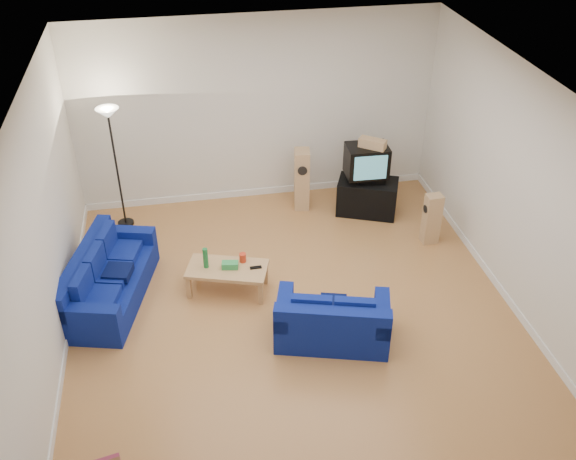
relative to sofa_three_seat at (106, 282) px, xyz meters
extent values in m
cube|color=brown|center=(2.50, -0.77, -0.28)|extent=(6.00, 6.50, 0.01)
cube|color=white|center=(2.50, -0.77, 2.92)|extent=(6.00, 6.50, 0.01)
cube|color=silver|center=(2.50, 2.48, 1.32)|extent=(6.00, 0.01, 3.20)
cube|color=silver|center=(2.50, -4.02, 1.32)|extent=(6.00, 0.01, 3.20)
cube|color=silver|center=(-0.50, -0.77, 1.32)|extent=(0.01, 6.50, 3.20)
cube|color=silver|center=(5.50, -0.77, 1.32)|extent=(0.01, 6.50, 3.20)
cube|color=white|center=(2.50, 2.47, -0.22)|extent=(6.00, 0.02, 0.12)
cube|color=white|center=(-0.49, -0.77, -0.22)|extent=(0.02, 6.50, 0.12)
cube|color=white|center=(5.49, -0.77, -0.22)|extent=(0.02, 6.50, 0.12)
cube|color=navy|center=(0.05, -0.01, -0.09)|extent=(1.33, 2.13, 0.38)
cube|color=navy|center=(-0.26, 0.07, 0.29)|extent=(0.70, 1.96, 0.39)
cube|color=navy|center=(0.28, 0.85, 0.20)|extent=(0.88, 0.41, 0.22)
cube|color=navy|center=(-0.17, -0.87, 0.20)|extent=(0.88, 0.41, 0.22)
cube|color=#060D37|center=(0.18, -0.05, 0.18)|extent=(0.44, 0.44, 0.11)
cube|color=navy|center=(2.91, -1.34, -0.11)|extent=(1.61, 1.17, 0.36)
cube|color=navy|center=(2.82, -1.64, 0.26)|extent=(1.44, 0.57, 0.37)
cube|color=navy|center=(2.30, -1.17, 0.18)|extent=(0.40, 0.83, 0.20)
cube|color=navy|center=(3.51, -1.51, 0.18)|extent=(0.40, 0.83, 0.20)
cube|color=#060D37|center=(2.94, -1.21, 0.16)|extent=(0.42, 0.42, 0.10)
cube|color=tan|center=(1.68, -0.13, 0.10)|extent=(1.23, 0.87, 0.05)
cube|color=tan|center=(1.12, -0.19, -0.11)|extent=(0.08, 0.08, 0.36)
cube|color=tan|center=(1.26, 0.24, -0.11)|extent=(0.08, 0.08, 0.36)
cube|color=tan|center=(2.09, -0.50, -0.11)|extent=(0.08, 0.08, 0.36)
cube|color=tan|center=(2.23, -0.07, -0.11)|extent=(0.08, 0.08, 0.36)
cylinder|color=#197233|center=(1.39, -0.06, 0.28)|extent=(0.10, 0.10, 0.31)
cube|color=green|center=(1.72, -0.14, 0.17)|extent=(0.24, 0.16, 0.09)
cylinder|color=red|center=(1.91, -0.03, 0.19)|extent=(0.12, 0.12, 0.13)
cube|color=black|center=(2.07, -0.21, 0.13)|extent=(0.16, 0.05, 0.02)
cube|color=black|center=(4.22, 1.56, 0.02)|extent=(1.12, 0.88, 0.60)
cube|color=black|center=(4.27, 1.60, 0.37)|extent=(0.51, 0.44, 0.10)
cube|color=black|center=(4.18, 1.60, 0.68)|extent=(0.69, 0.51, 0.52)
cube|color=#37717A|center=(4.17, 1.35, 0.68)|extent=(0.54, 0.04, 0.42)
cube|color=tan|center=(4.23, 1.54, 1.02)|extent=(0.45, 0.40, 0.15)
cube|color=tan|center=(3.17, 1.93, 0.25)|extent=(0.30, 0.35, 1.07)
cylinder|color=black|center=(3.14, 1.77, 0.51)|extent=(0.16, 0.05, 0.16)
cube|color=tan|center=(4.95, 0.52, 0.14)|extent=(0.26, 0.21, 0.85)
cylinder|color=black|center=(4.82, 0.51, 0.34)|extent=(0.02, 0.13, 0.13)
cylinder|color=black|center=(0.18, 1.93, -0.27)|extent=(0.26, 0.26, 0.03)
cylinder|color=black|center=(0.18, 1.93, 0.70)|extent=(0.03, 0.03, 1.92)
cone|color=white|center=(0.18, 1.93, 1.69)|extent=(0.35, 0.35, 0.15)
camera|label=1|loc=(1.21, -7.35, 5.56)|focal=40.00mm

